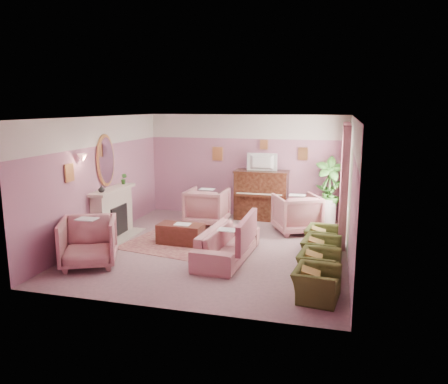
% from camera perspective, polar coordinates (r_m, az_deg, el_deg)
% --- Properties ---
extents(floor, '(5.50, 6.00, 0.01)m').
position_cam_1_polar(floor, '(9.56, -0.96, -7.28)').
color(floor, gray).
rests_on(floor, ground).
extents(ceiling, '(5.50, 6.00, 0.01)m').
position_cam_1_polar(ceiling, '(9.07, -1.02, 9.74)').
color(ceiling, silver).
rests_on(ceiling, wall_back).
extents(wall_back, '(5.50, 0.02, 2.80)m').
position_cam_1_polar(wall_back, '(12.10, 2.88, 3.43)').
color(wall_back, slate).
rests_on(wall_back, floor).
extents(wall_front, '(5.50, 0.02, 2.80)m').
position_cam_1_polar(wall_front, '(6.45, -8.26, -3.55)').
color(wall_front, slate).
rests_on(wall_front, floor).
extents(wall_left, '(0.02, 6.00, 2.80)m').
position_cam_1_polar(wall_left, '(10.30, -15.89, 1.66)').
color(wall_left, slate).
rests_on(wall_left, floor).
extents(wall_right, '(0.02, 6.00, 2.80)m').
position_cam_1_polar(wall_right, '(8.88, 16.35, 0.17)').
color(wall_right, slate).
rests_on(wall_right, floor).
extents(picture_rail_band, '(5.50, 0.01, 0.65)m').
position_cam_1_polar(picture_rail_band, '(11.99, 2.92, 8.52)').
color(picture_rail_band, silver).
rests_on(picture_rail_band, wall_back).
extents(stripe_panel, '(0.01, 3.00, 2.15)m').
position_cam_1_polar(stripe_panel, '(10.22, 16.00, -0.27)').
color(stripe_panel, '#B0BC9D').
rests_on(stripe_panel, wall_right).
extents(fireplace_surround, '(0.30, 1.40, 1.10)m').
position_cam_1_polar(fireplace_surround, '(10.56, -14.34, -2.75)').
color(fireplace_surround, beige).
rests_on(fireplace_surround, floor).
extents(fireplace_inset, '(0.18, 0.72, 0.68)m').
position_cam_1_polar(fireplace_inset, '(10.54, -13.83, -3.58)').
color(fireplace_inset, black).
rests_on(fireplace_inset, floor).
extents(fire_ember, '(0.06, 0.54, 0.10)m').
position_cam_1_polar(fire_ember, '(10.57, -13.59, -4.54)').
color(fire_ember, red).
rests_on(fire_ember, floor).
extents(mantel_shelf, '(0.40, 1.55, 0.07)m').
position_cam_1_polar(mantel_shelf, '(10.42, -14.35, 0.28)').
color(mantel_shelf, beige).
rests_on(mantel_shelf, fireplace_surround).
extents(hearth, '(0.55, 1.50, 0.02)m').
position_cam_1_polar(hearth, '(10.60, -13.25, -5.65)').
color(hearth, beige).
rests_on(hearth, floor).
extents(mirror_frame, '(0.04, 0.72, 1.20)m').
position_cam_1_polar(mirror_frame, '(10.39, -15.21, 4.00)').
color(mirror_frame, tan).
rests_on(mirror_frame, wall_left).
extents(mirror_glass, '(0.01, 0.60, 1.06)m').
position_cam_1_polar(mirror_glass, '(10.38, -15.09, 4.00)').
color(mirror_glass, silver).
rests_on(mirror_glass, wall_left).
extents(sconce_shade, '(0.20, 0.20, 0.16)m').
position_cam_1_polar(sconce_shade, '(9.44, -18.01, 4.26)').
color(sconce_shade, '#E89A8A').
rests_on(sconce_shade, wall_left).
extents(piano, '(1.40, 0.60, 1.30)m').
position_cam_1_polar(piano, '(11.82, 4.89, -0.47)').
color(piano, '#402013').
rests_on(piano, floor).
extents(piano_keyshelf, '(1.30, 0.12, 0.06)m').
position_cam_1_polar(piano_keyshelf, '(11.47, 4.60, -0.47)').
color(piano_keyshelf, '#402013').
rests_on(piano_keyshelf, piano).
extents(piano_keys, '(1.20, 0.08, 0.02)m').
position_cam_1_polar(piano_keys, '(11.46, 4.60, -0.27)').
color(piano_keys, silver).
rests_on(piano_keys, piano).
extents(piano_top, '(1.45, 0.65, 0.04)m').
position_cam_1_polar(piano_top, '(11.70, 4.95, 2.70)').
color(piano_top, '#402013').
rests_on(piano_top, piano).
extents(television, '(0.80, 0.12, 0.48)m').
position_cam_1_polar(television, '(11.62, 4.93, 4.08)').
color(television, black).
rests_on(television, piano).
extents(print_back_left, '(0.30, 0.03, 0.38)m').
position_cam_1_polar(print_back_left, '(12.21, -0.84, 5.03)').
color(print_back_left, tan).
rests_on(print_back_left, wall_back).
extents(print_back_right, '(0.26, 0.03, 0.34)m').
position_cam_1_polar(print_back_right, '(11.79, 10.27, 4.93)').
color(print_back_right, tan).
rests_on(print_back_right, wall_back).
extents(print_back_mid, '(0.22, 0.03, 0.26)m').
position_cam_1_polar(print_back_mid, '(11.90, 5.24, 6.18)').
color(print_back_mid, tan).
rests_on(print_back_mid, wall_back).
extents(print_left_wall, '(0.03, 0.28, 0.36)m').
position_cam_1_polar(print_left_wall, '(9.23, -19.55, 2.39)').
color(print_left_wall, tan).
rests_on(print_left_wall, wall_left).
extents(window_blind, '(0.03, 1.40, 1.80)m').
position_cam_1_polar(window_blind, '(10.37, 15.97, 3.39)').
color(window_blind, beige).
rests_on(window_blind, wall_right).
extents(curtain_left, '(0.16, 0.34, 2.60)m').
position_cam_1_polar(curtain_left, '(9.52, 15.45, 0.32)').
color(curtain_left, '#A85969').
rests_on(curtain_left, floor).
extents(curtain_right, '(0.16, 0.34, 2.60)m').
position_cam_1_polar(curtain_right, '(11.33, 15.38, 2.01)').
color(curtain_right, '#A85969').
rests_on(curtain_right, floor).
extents(pelmet, '(0.16, 2.20, 0.16)m').
position_cam_1_polar(pelmet, '(10.29, 15.78, 8.16)').
color(pelmet, '#A85969').
rests_on(pelmet, wall_right).
extents(mantel_plant, '(0.16, 0.16, 0.28)m').
position_cam_1_polar(mantel_plant, '(10.86, -12.95, 1.69)').
color(mantel_plant, '#347428').
rests_on(mantel_plant, mantel_shelf).
extents(mantel_vase, '(0.16, 0.16, 0.16)m').
position_cam_1_polar(mantel_vase, '(9.97, -15.72, 0.37)').
color(mantel_vase, silver).
rests_on(mantel_vase, mantel_shelf).
extents(area_rug, '(2.78, 2.21, 0.01)m').
position_cam_1_polar(area_rug, '(9.80, -5.30, -6.82)').
color(area_rug, '#995C58').
rests_on(area_rug, floor).
extents(coffee_table, '(1.02, 0.54, 0.45)m').
position_cam_1_polar(coffee_table, '(9.81, -5.68, -5.47)').
color(coffee_table, '#51241A').
rests_on(coffee_table, floor).
extents(table_paper, '(0.35, 0.28, 0.01)m').
position_cam_1_polar(table_paper, '(9.73, -5.43, -4.19)').
color(table_paper, silver).
rests_on(table_paper, coffee_table).
extents(sofa, '(0.70, 2.10, 0.85)m').
position_cam_1_polar(sofa, '(8.79, 0.43, -6.05)').
color(sofa, tan).
rests_on(sofa, floor).
extents(sofa_throw, '(0.11, 1.59, 0.58)m').
position_cam_1_polar(sofa_throw, '(8.65, 3.01, -5.13)').
color(sofa_throw, '#A85969').
rests_on(sofa_throw, sofa).
extents(floral_armchair_left, '(1.00, 1.00, 1.04)m').
position_cam_1_polar(floral_armchair_left, '(11.31, -2.22, -1.64)').
color(floral_armchair_left, tan).
rests_on(floral_armchair_left, floor).
extents(floral_armchair_right, '(1.00, 1.00, 1.04)m').
position_cam_1_polar(floral_armchair_right, '(10.70, 9.48, -2.54)').
color(floral_armchair_right, tan).
rests_on(floral_armchair_right, floor).
extents(floral_armchair_front, '(1.00, 1.00, 1.04)m').
position_cam_1_polar(floral_armchair_front, '(8.77, -17.30, -5.95)').
color(floral_armchair_front, tan).
rests_on(floral_armchair_front, floor).
extents(olive_chair_a, '(0.55, 0.79, 0.68)m').
position_cam_1_polar(olive_chair_a, '(7.19, 11.99, -11.02)').
color(olive_chair_a, '#475222').
rests_on(olive_chair_a, floor).
extents(olive_chair_b, '(0.55, 0.79, 0.68)m').
position_cam_1_polar(olive_chair_b, '(7.95, 12.30, -8.83)').
color(olive_chair_b, '#475222').
rests_on(olive_chair_b, floor).
extents(olive_chair_c, '(0.55, 0.79, 0.68)m').
position_cam_1_polar(olive_chair_c, '(8.73, 12.56, -7.02)').
color(olive_chair_c, '#475222').
rests_on(olive_chair_c, floor).
extents(olive_chair_d, '(0.55, 0.79, 0.68)m').
position_cam_1_polar(olive_chair_d, '(9.51, 12.77, -5.51)').
color(olive_chair_d, '#475222').
rests_on(olive_chair_d, floor).
extents(side_table, '(0.52, 0.52, 0.70)m').
position_cam_1_polar(side_table, '(11.55, 13.14, -2.53)').
color(side_table, white).
rests_on(side_table, floor).
extents(side_plant_big, '(0.30, 0.30, 0.34)m').
position_cam_1_polar(side_plant_big, '(11.44, 13.25, 0.01)').
color(side_plant_big, '#347428').
rests_on(side_plant_big, side_table).
extents(side_plant_small, '(0.16, 0.16, 0.28)m').
position_cam_1_polar(side_plant_small, '(11.34, 13.83, -0.27)').
color(side_plant_small, '#347428').
rests_on(side_plant_small, side_table).
extents(palm_pot, '(0.34, 0.34, 0.34)m').
position_cam_1_polar(palm_pot, '(11.59, 13.45, -3.41)').
color(palm_pot, brown).
rests_on(palm_pot, floor).
extents(palm_plant, '(0.76, 0.76, 1.44)m').
position_cam_1_polar(palm_plant, '(11.40, 13.66, 0.92)').
color(palm_plant, '#347428').
rests_on(palm_plant, palm_pot).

